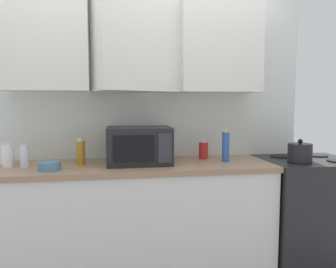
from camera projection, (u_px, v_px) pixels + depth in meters
wall_back_with_cabinets at (135, 78)px, 2.54m from camera, size 2.92×0.55×2.60m
counter_run at (138, 221)px, 2.42m from camera, size 2.05×0.63×0.90m
stove_range at (307, 212)px, 2.62m from camera, size 0.76×0.64×0.91m
kettle at (300, 152)px, 2.41m from camera, size 0.18×0.18×0.17m
microwave at (139, 145)px, 2.38m from camera, size 0.48×0.37×0.28m
bottle_clear_tall at (25, 157)px, 2.23m from camera, size 0.06×0.06×0.16m
bottle_amber_vinegar at (81, 152)px, 2.33m from camera, size 0.06×0.06×0.20m
bottle_red_sauce at (203, 150)px, 2.60m from camera, size 0.08×0.08×0.15m
bottle_blue_cleaner at (226, 147)px, 2.46m from camera, size 0.06×0.06×0.25m
bottle_white_jar at (8, 156)px, 2.25m from camera, size 0.08×0.08×0.17m
bowl_ceramic_small at (50, 166)px, 2.14m from camera, size 0.15×0.15×0.06m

